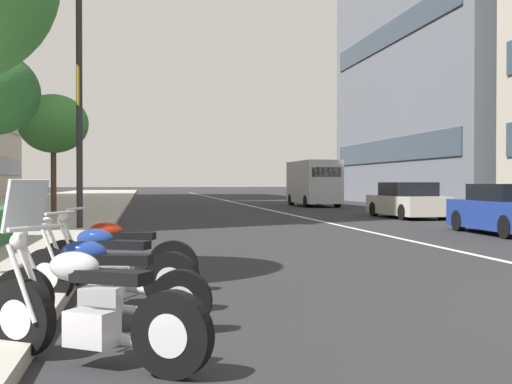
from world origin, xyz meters
TOP-DOWN VIEW (x-y plane):
  - sidewalk_right_plaza at (30.00, 12.42)m, footprint 160.00×9.87m
  - lane_centre_stripe at (35.00, 0.00)m, footprint 110.00×0.16m
  - motorcycle_by_sign_pole at (-0.19, 7.01)m, footprint 1.26×1.83m
  - motorcycle_under_tarp at (1.10, 7.04)m, footprint 0.80×2.16m
  - motorcycle_second_in_row at (2.35, 7.00)m, footprint 1.09×2.10m
  - motorcycle_far_end_row at (3.55, 6.93)m, footprint 0.79×2.13m
  - car_far_down_avenue at (11.44, -3.55)m, footprint 4.31×2.01m
  - car_approaching_light at (19.96, -4.06)m, footprint 4.55×1.96m
  - delivery_van_ahead at (33.53, -3.70)m, footprint 5.71×2.16m
  - street_lamp_with_banners at (14.07, 8.07)m, footprint 1.26×2.15m
  - street_tree_mid_sidewalk at (21.68, 10.06)m, footprint 2.74×2.74m

SIDE VIEW (x-z plane):
  - lane_centre_stripe at x=35.00m, z-range 0.00..0.01m
  - sidewalk_right_plaza at x=30.00m, z-range 0.00..0.15m
  - motorcycle_second_in_row at x=2.35m, z-range -0.13..0.98m
  - motorcycle_far_end_row at x=3.55m, z-range -0.13..0.99m
  - motorcycle_under_tarp at x=1.10m, z-range -0.30..1.17m
  - motorcycle_by_sign_pole at x=-0.19m, z-range -0.30..1.19m
  - car_far_down_avenue at x=11.44m, z-range -0.04..1.38m
  - car_approaching_light at x=19.96m, z-range -0.05..1.41m
  - delivery_van_ahead at x=33.53m, z-range 0.09..2.84m
  - street_tree_mid_sidewalk at x=21.68m, z-range 1.37..6.18m
  - street_lamp_with_banners at x=14.07m, z-range 0.90..8.60m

